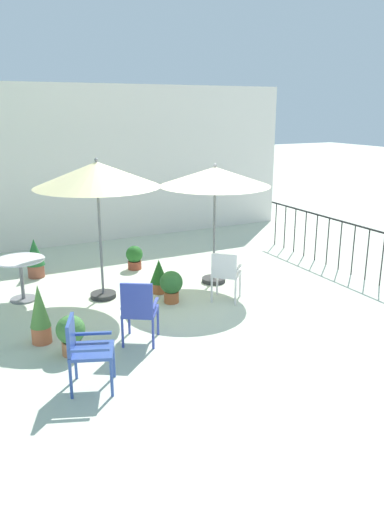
{
  "coord_description": "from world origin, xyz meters",
  "views": [
    {
      "loc": [
        -3.6,
        -7.3,
        3.17
      ],
      "look_at": [
        0.0,
        -0.17,
        0.79
      ],
      "focal_mm": 35.09,
      "sensor_mm": 36.0,
      "label": 1
    }
  ],
  "objects": [
    {
      "name": "patio_chair_1",
      "position": [
        -1.39,
        -1.31,
        0.53
      ],
      "size": [
        0.64,
        0.65,
        0.94
      ],
      "color": "#3745A2",
      "rests_on": "ground"
    },
    {
      "name": "villa_facade",
      "position": [
        0.0,
        4.51,
        1.85
      ],
      "size": [
        9.74,
        0.3,
        3.7
      ],
      "primitive_type": "cube",
      "color": "silver",
      "rests_on": "ground"
    },
    {
      "name": "patio_chair_0",
      "position": [
        0.48,
        -0.46,
        0.52
      ],
      "size": [
        0.62,
        0.62,
        0.87
      ],
      "color": "white",
      "rests_on": "ground"
    },
    {
      "name": "terrace_railing",
      "position": [
        3.43,
        0.0,
        0.68
      ],
      "size": [
        0.03,
        4.73,
        1.01
      ],
      "color": "black",
      "rests_on": "ground"
    },
    {
      "name": "potted_plant_0",
      "position": [
        -2.6,
        -0.65,
        0.43
      ],
      "size": [
        0.29,
        0.29,
        0.86
      ],
      "color": "#CF6942",
      "rests_on": "ground"
    },
    {
      "name": "cafe_table_0",
      "position": [
        -2.57,
        1.14,
        0.51
      ],
      "size": [
        0.81,
        0.81,
        0.73
      ],
      "color": "silver",
      "rests_on": "ground"
    },
    {
      "name": "potted_plant_5",
      "position": [
        -2.15,
        2.29,
        0.4
      ],
      "size": [
        0.36,
        0.36,
        0.76
      ],
      "color": "brown",
      "rests_on": "ground"
    },
    {
      "name": "potted_plant_4",
      "position": [
        -2.31,
        -1.19,
        0.31
      ],
      "size": [
        0.39,
        0.39,
        0.55
      ],
      "color": "#BE7248",
      "rests_on": "ground"
    },
    {
      "name": "patio_umbrella_1",
      "position": [
        0.79,
        0.48,
        1.97
      ],
      "size": [
        2.0,
        2.0,
        2.22
      ],
      "color": "#2D2D2D",
      "rests_on": "ground"
    },
    {
      "name": "potted_plant_3",
      "position": [
        -0.35,
        -0.1,
        0.31
      ],
      "size": [
        0.39,
        0.39,
        0.55
      ],
      "color": "#AF5930",
      "rests_on": "ground"
    },
    {
      "name": "potted_plant_1",
      "position": [
        -0.27,
        1.9,
        0.26
      ],
      "size": [
        0.34,
        0.34,
        0.48
      ],
      "color": "brown",
      "rests_on": "ground"
    },
    {
      "name": "potted_plant_2",
      "position": [
        -0.36,
        0.42,
        0.32
      ],
      "size": [
        0.31,
        0.31,
        0.61
      ],
      "color": "#B25D33",
      "rests_on": "ground"
    },
    {
      "name": "patio_umbrella_0",
      "position": [
        -1.32,
        0.64,
        2.11
      ],
      "size": [
        2.07,
        2.07,
        2.39
      ],
      "color": "#2D2D2D",
      "rests_on": "ground"
    },
    {
      "name": "ground_plane",
      "position": [
        0.0,
        0.0,
        0.0
      ],
      "size": [
        60.0,
        60.0,
        0.0
      ],
      "primitive_type": "plane",
      "color": "beige"
    },
    {
      "name": "patio_chair_2",
      "position": [
        -2.36,
        -2.1,
        0.52
      ],
      "size": [
        0.63,
        0.61,
        0.88
      ],
      "color": "#334F99",
      "rests_on": "ground"
    }
  ]
}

